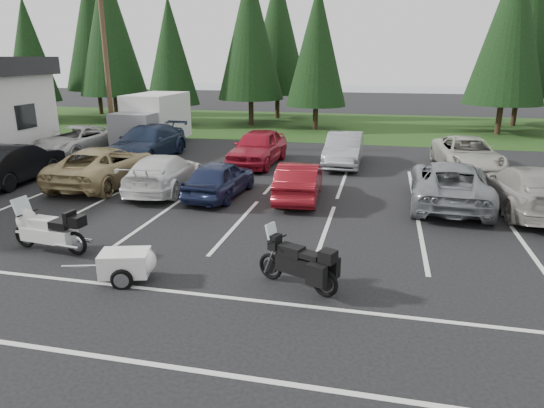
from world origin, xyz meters
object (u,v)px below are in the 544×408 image
Objects in this scene: car_near_2 at (104,166)px; car_far_0 at (76,141)px; car_far_2 at (258,147)px; car_far_3 at (344,149)px; car_near_1 at (14,163)px; car_far_4 at (467,154)px; cargo_trailer at (125,266)px; car_far_1 at (147,143)px; utility_pole at (106,61)px; car_near_6 at (450,183)px; car_near_5 at (299,181)px; car_near_4 at (220,178)px; car_near_3 at (164,173)px; adventure_motorcycle at (297,259)px; touring_motorcycle at (48,226)px; box_truck at (149,122)px; car_near_7 at (527,189)px.

car_far_0 is at bearing -48.08° from car_near_2.
car_far_3 is (3.97, 0.73, -0.07)m from car_far_2.
car_far_2 is at bearing 3.60° from car_far_0.
car_near_1 is 19.23m from car_far_4.
car_far_1 is at bearing 98.67° from cargo_trailer.
car_near_6 is (17.00, -7.31, -3.95)m from utility_pole.
car_near_5 is at bearing 176.60° from car_near_1.
car_far_2 is at bearing -151.98° from car_near_1.
car_far_2 is at bearing -15.34° from utility_pole.
cargo_trailer is (-9.20, -13.68, -0.37)m from car_far_4.
utility_pole is 14.76m from car_near_5.
car_near_2 is 1.37× the size of car_near_4.
utility_pole is 10.08m from car_far_2.
car_near_4 is at bearing 166.41° from car_near_3.
car_near_5 is at bearing -169.56° from car_near_4.
car_near_4 reaches higher than car_near_5.
cargo_trailer is 0.69× the size of adventure_motorcycle.
car_far_0 is at bearing 111.58° from cargo_trailer.
utility_pole is 1.87× the size of car_far_2.
car_far_1 is 15.11m from car_far_4.
car_far_1 is 2.49× the size of adventure_motorcycle.
touring_motorcycle is (-2.60, -11.61, -0.12)m from car_far_2.
car_far_1 is at bearing -16.42° from car_near_6.
car_far_1 is at bearing -66.20° from box_truck.
adventure_motorcycle is (6.64, -0.63, -0.01)m from touring_motorcycle.
car_far_0 is 1.00× the size of car_far_4.
car_near_4 is 11.42m from car_far_0.
box_truck is 2.47× the size of adventure_motorcycle.
car_far_2 reaches higher than car_near_4.
car_near_4 is 11.45m from car_far_4.
car_far_3 is at bearing -148.62° from car_near_2.
car_near_5 is at bearing -30.97° from car_far_1.
car_near_1 is 1.90× the size of touring_motorcycle.
car_near_7 is at bearing 20.84° from cargo_trailer.
car_near_4 is at bearing 174.73° from car_near_1.
car_near_7 is at bearing -23.63° from car_far_2.
touring_motorcycle is (-12.01, -12.52, -0.02)m from car_far_4.
box_truck is at bearing 168.82° from car_far_3.
car_far_2 is (-2.90, 5.33, 0.15)m from car_near_5.
car_near_1 is 1.22× the size of car_near_4.
car_near_3 is 6.28m from car_far_1.
touring_motorcycle is (-12.99, -6.48, -0.05)m from car_near_7.
utility_pole is at bearing 169.91° from car_far_4.
utility_pole reaches higher than car_far_3.
car_near_3 is (2.70, -0.36, -0.06)m from car_near_2.
box_truck reaches higher than car_far_0.
touring_motorcycle is 6.67m from adventure_motorcycle.
car_near_7 is 0.92× the size of car_far_1.
car_far_3 is 5.45m from car_far_4.
car_near_4 is at bearing 8.87° from car_near_6.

